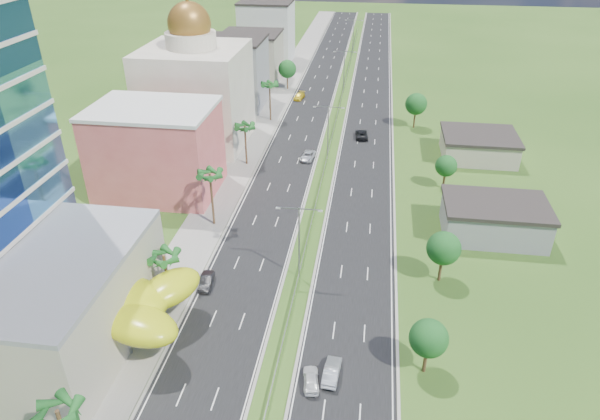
% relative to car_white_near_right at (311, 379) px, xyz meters
% --- Properties ---
extents(ground, '(500.00, 500.00, 0.00)m').
position_rel_car_white_near_right_xyz_m(ground, '(-3.95, 8.62, -0.73)').
color(ground, '#2D5119').
rests_on(ground, ground).
extents(road_left, '(11.00, 260.00, 0.04)m').
position_rel_car_white_near_right_xyz_m(road_left, '(-11.45, 98.62, -0.71)').
color(road_left, black).
rests_on(road_left, ground).
extents(road_right, '(11.00, 260.00, 0.04)m').
position_rel_car_white_near_right_xyz_m(road_right, '(3.55, 98.62, -0.71)').
color(road_right, black).
rests_on(road_right, ground).
extents(sidewalk_left, '(7.00, 260.00, 0.12)m').
position_rel_car_white_near_right_xyz_m(sidewalk_left, '(-20.95, 98.62, -0.67)').
color(sidewalk_left, gray).
rests_on(sidewalk_left, ground).
extents(median_guardrail, '(0.10, 216.06, 0.76)m').
position_rel_car_white_near_right_xyz_m(median_guardrail, '(-3.95, 80.61, -0.11)').
color(median_guardrail, gray).
rests_on(median_guardrail, ground).
extents(streetlight_median_b, '(6.04, 0.25, 11.00)m').
position_rel_car_white_near_right_xyz_m(streetlight_median_b, '(-3.95, 18.62, 6.02)').
color(streetlight_median_b, gray).
rests_on(streetlight_median_b, ground).
extents(streetlight_median_c, '(6.04, 0.25, 11.00)m').
position_rel_car_white_near_right_xyz_m(streetlight_median_c, '(-3.95, 58.62, 6.02)').
color(streetlight_median_c, gray).
rests_on(streetlight_median_c, ground).
extents(streetlight_median_d, '(6.04, 0.25, 11.00)m').
position_rel_car_white_near_right_xyz_m(streetlight_median_d, '(-3.95, 103.62, 6.02)').
color(streetlight_median_d, gray).
rests_on(streetlight_median_d, ground).
extents(streetlight_median_e, '(6.04, 0.25, 11.00)m').
position_rel_car_white_near_right_xyz_m(streetlight_median_e, '(-3.95, 148.62, 6.02)').
color(streetlight_median_e, gray).
rests_on(streetlight_median_e, ground).
extents(mall_podium, '(30.00, 24.00, 11.00)m').
position_rel_car_white_near_right_xyz_m(mall_podium, '(-35.95, 2.62, 4.77)').
color(mall_podium, '#AFA990').
rests_on(mall_podium, ground).
extents(lime_canopy, '(18.00, 15.00, 7.40)m').
position_rel_car_white_near_right_xyz_m(lime_canopy, '(-23.95, 4.62, 4.26)').
color(lime_canopy, '#B9C212').
rests_on(lime_canopy, ground).
extents(pink_shophouse, '(20.00, 15.00, 15.00)m').
position_rel_car_white_near_right_xyz_m(pink_shophouse, '(-31.95, 40.62, 6.77)').
color(pink_shophouse, '#D15556').
rests_on(pink_shophouse, ground).
extents(domed_building, '(20.00, 20.00, 28.70)m').
position_rel_car_white_near_right_xyz_m(domed_building, '(-31.95, 63.62, 10.63)').
color(domed_building, beige).
rests_on(domed_building, ground).
extents(midrise_grey, '(16.00, 15.00, 16.00)m').
position_rel_car_white_near_right_xyz_m(midrise_grey, '(-30.95, 88.62, 7.27)').
color(midrise_grey, gray).
rests_on(midrise_grey, ground).
extents(midrise_beige, '(16.00, 15.00, 13.00)m').
position_rel_car_white_near_right_xyz_m(midrise_beige, '(-30.95, 110.62, 5.77)').
color(midrise_beige, '#AFA990').
rests_on(midrise_beige, ground).
extents(midrise_white, '(16.00, 15.00, 18.00)m').
position_rel_car_white_near_right_xyz_m(midrise_white, '(-30.95, 133.62, 8.27)').
color(midrise_white, silver).
rests_on(midrise_white, ground).
extents(shed_near, '(15.00, 10.00, 5.00)m').
position_rel_car_white_near_right_xyz_m(shed_near, '(24.05, 33.62, 1.77)').
color(shed_near, gray).
rests_on(shed_near, ground).
extents(shed_far, '(14.00, 12.00, 4.40)m').
position_rel_car_white_near_right_xyz_m(shed_far, '(26.05, 63.62, 1.47)').
color(shed_far, '#AFA990').
rests_on(shed_far, ground).
extents(palm_tree_a, '(3.60, 3.60, 9.10)m').
position_rel_car_white_near_right_xyz_m(palm_tree_a, '(-19.45, -13.38, 7.29)').
color(palm_tree_a, '#47301C').
rests_on(palm_tree_a, ground).
extents(palm_tree_b, '(3.60, 3.60, 8.10)m').
position_rel_car_white_near_right_xyz_m(palm_tree_b, '(-19.45, 10.62, 6.33)').
color(palm_tree_b, '#47301C').
rests_on(palm_tree_b, ground).
extents(palm_tree_c, '(3.60, 3.60, 9.60)m').
position_rel_car_white_near_right_xyz_m(palm_tree_c, '(-19.45, 30.62, 7.77)').
color(palm_tree_c, '#47301C').
rests_on(palm_tree_c, ground).
extents(palm_tree_d, '(3.60, 3.60, 8.60)m').
position_rel_car_white_near_right_xyz_m(palm_tree_d, '(-19.45, 53.62, 6.81)').
color(palm_tree_d, '#47301C').
rests_on(palm_tree_d, ground).
extents(palm_tree_e, '(3.60, 3.60, 9.40)m').
position_rel_car_white_near_right_xyz_m(palm_tree_e, '(-19.45, 78.62, 7.58)').
color(palm_tree_e, '#47301C').
rests_on(palm_tree_e, ground).
extents(leafy_tree_lfar, '(4.90, 4.90, 8.05)m').
position_rel_car_white_near_right_xyz_m(leafy_tree_lfar, '(-19.45, 103.62, 4.85)').
color(leafy_tree_lfar, '#47301C').
rests_on(leafy_tree_lfar, ground).
extents(leafy_tree_ra, '(4.20, 4.20, 6.90)m').
position_rel_car_white_near_right_xyz_m(leafy_tree_ra, '(12.05, 3.62, 4.05)').
color(leafy_tree_ra, '#47301C').
rests_on(leafy_tree_ra, ground).
extents(leafy_tree_rb, '(4.55, 4.55, 7.47)m').
position_rel_car_white_near_right_xyz_m(leafy_tree_rb, '(15.05, 20.62, 4.45)').
color(leafy_tree_rb, '#47301C').
rests_on(leafy_tree_rb, ground).
extents(leafy_tree_rc, '(3.85, 3.85, 6.33)m').
position_rel_car_white_near_right_xyz_m(leafy_tree_rc, '(18.05, 48.62, 3.65)').
color(leafy_tree_rc, '#47301C').
rests_on(leafy_tree_rc, ground).
extents(leafy_tree_rd, '(4.90, 4.90, 8.05)m').
position_rel_car_white_near_right_xyz_m(leafy_tree_rd, '(14.05, 78.62, 4.85)').
color(leafy_tree_rd, '#47301C').
rests_on(leafy_tree_rd, ground).
extents(car_dark_left, '(1.94, 4.42, 1.41)m').
position_rel_car_white_near_right_xyz_m(car_dark_left, '(-15.99, 14.94, 0.02)').
color(car_dark_left, black).
rests_on(car_dark_left, road_left).
extents(car_silver_mid_left, '(2.98, 5.33, 1.41)m').
position_rel_car_white_near_right_xyz_m(car_silver_mid_left, '(-7.81, 57.59, 0.01)').
color(car_silver_mid_left, '#B8BBC0').
rests_on(car_silver_mid_left, road_left).
extents(car_yellow_far_left, '(2.86, 5.35, 1.48)m').
position_rel_car_white_near_right_xyz_m(car_yellow_far_left, '(-14.97, 95.48, 0.05)').
color(car_yellow_far_left, gold).
rests_on(car_yellow_far_left, road_left).
extents(car_white_near_right, '(2.28, 4.26, 1.38)m').
position_rel_car_white_near_right_xyz_m(car_white_near_right, '(0.00, 0.00, 0.00)').
color(car_white_near_right, white).
rests_on(car_white_near_right, road_right).
extents(car_silver_right, '(1.93, 4.68, 1.51)m').
position_rel_car_white_near_right_xyz_m(car_silver_right, '(2.10, 1.39, 0.07)').
color(car_silver_right, '#AEB2B6').
rests_on(car_silver_right, road_right).
extents(car_dark_far_right, '(3.00, 5.67, 1.52)m').
position_rel_car_white_near_right_xyz_m(car_dark_far_right, '(2.42, 70.68, 0.07)').
color(car_dark_far_right, black).
rests_on(car_dark_far_right, road_right).
extents(motorcycle, '(0.74, 1.98, 1.24)m').
position_rel_car_white_near_right_xyz_m(motorcycle, '(-16.25, 12.92, -0.07)').
color(motorcycle, black).
rests_on(motorcycle, road_left).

